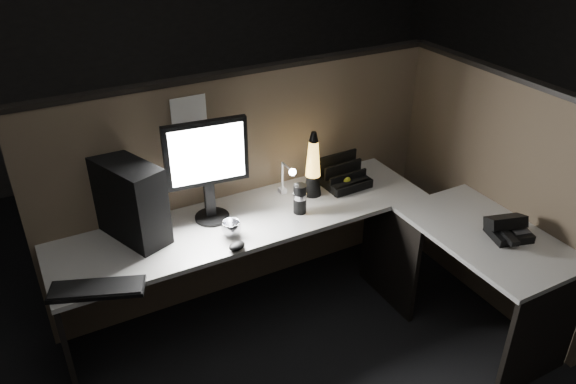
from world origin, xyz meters
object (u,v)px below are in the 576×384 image
pc_tower (130,201)px  lava_lamp (313,169)px  monitor (207,162)px  desk_phone (508,229)px  keyboard (97,289)px

pc_tower → lava_lamp: size_ratio=1.07×
monitor → desk_phone: bearing=-28.6°
desk_phone → lava_lamp: bearing=144.3°
keyboard → lava_lamp: (1.42, 0.32, 0.17)m
monitor → desk_phone: 1.74m
pc_tower → desk_phone: 2.11m
desk_phone → pc_tower: bearing=167.9°
monitor → keyboard: size_ratio=1.34×
keyboard → pc_tower: bearing=74.2°
monitor → desk_phone: monitor is taller
keyboard → desk_phone: (2.15, -0.61, 0.04)m
pc_tower → desk_phone: size_ratio=1.79×
pc_tower → lava_lamp: bearing=-24.5°
lava_lamp → desk_phone: size_ratio=1.68×
pc_tower → lava_lamp: 1.13m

